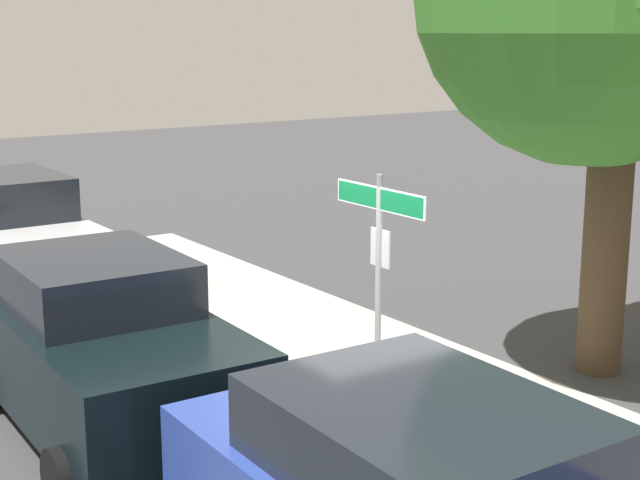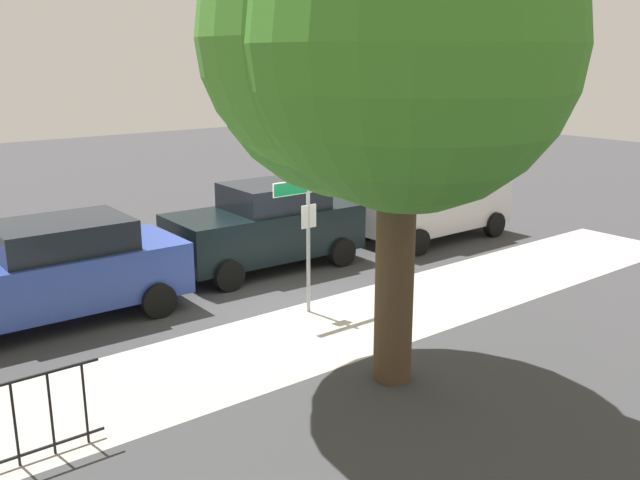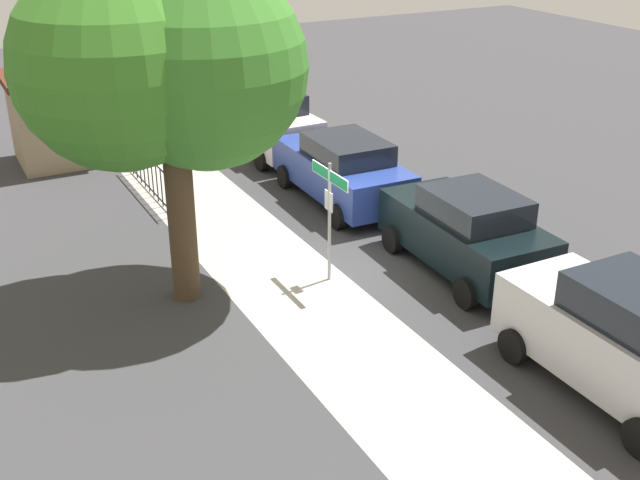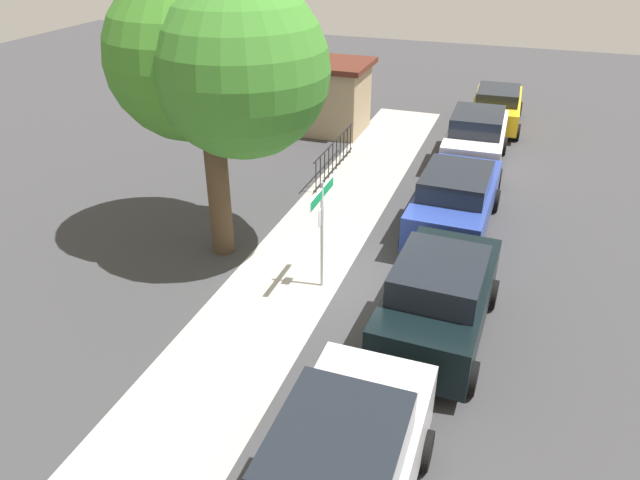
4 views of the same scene
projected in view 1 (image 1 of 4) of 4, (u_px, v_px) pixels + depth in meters
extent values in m
plane|color=#38383A|center=(362.00, 419.00, 10.30)|extent=(60.00, 60.00, 0.00)
cube|color=#A7A298|center=(588.00, 455.00, 9.42)|extent=(24.00, 2.60, 0.00)
cylinder|color=#9EA0A5|center=(378.00, 292.00, 10.44)|extent=(0.07, 0.07, 2.63)
cube|color=#0F723D|center=(380.00, 199.00, 10.22)|extent=(1.47, 0.02, 0.22)
cube|color=white|center=(379.00, 199.00, 10.21)|extent=(1.50, 0.02, 0.25)
cube|color=silver|center=(380.00, 248.00, 10.34)|extent=(0.32, 0.02, 0.42)
cylinder|color=#473524|center=(605.00, 247.00, 11.45)|extent=(0.55, 0.55, 3.14)
cube|color=#BCBBBD|center=(12.00, 257.00, 13.86)|extent=(4.20, 1.83, 1.15)
cube|color=black|center=(2.00, 195.00, 13.87)|extent=(2.02, 1.61, 0.62)
cylinder|color=black|center=(111.00, 307.00, 13.34)|extent=(0.64, 0.22, 0.64)
cylinder|color=black|center=(43.00, 267.00, 15.64)|extent=(0.64, 0.22, 0.64)
cube|color=black|center=(105.00, 360.00, 9.73)|extent=(4.30, 2.02, 1.00)
cube|color=black|center=(93.00, 281.00, 9.77)|extent=(2.09, 1.71, 0.56)
cylinder|color=black|center=(253.00, 434.00, 9.15)|extent=(0.65, 0.24, 0.64)
cylinder|color=black|center=(139.00, 351.00, 11.52)|extent=(0.65, 0.24, 0.64)
cube|color=black|center=(423.00, 438.00, 6.16)|extent=(2.28, 1.72, 0.53)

